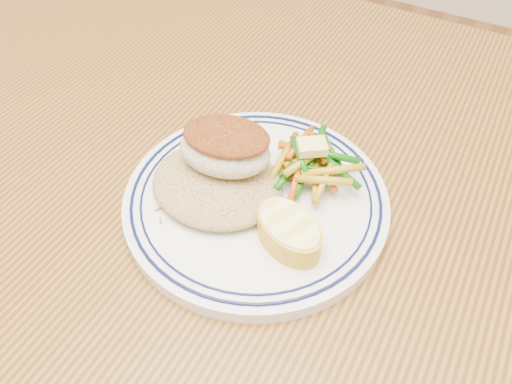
% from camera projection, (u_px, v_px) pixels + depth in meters
% --- Properties ---
extents(dining_table, '(1.50, 0.90, 0.75)m').
position_uv_depth(dining_table, '(252.00, 256.00, 0.57)').
color(dining_table, '#533210').
rests_on(dining_table, ground).
extents(plate, '(0.26, 0.26, 0.02)m').
position_uv_depth(plate, '(256.00, 199.00, 0.49)').
color(plate, white).
rests_on(plate, dining_table).
extents(rice_pilaf, '(0.13, 0.11, 0.02)m').
position_uv_depth(rice_pilaf, '(217.00, 181.00, 0.48)').
color(rice_pilaf, '#957B4A').
rests_on(rice_pilaf, plate).
extents(fish_fillet, '(0.10, 0.08, 0.04)m').
position_uv_depth(fish_fillet, '(225.00, 147.00, 0.47)').
color(fish_fillet, beige).
rests_on(fish_fillet, rice_pilaf).
extents(vegetable_pile, '(0.10, 0.11, 0.03)m').
position_uv_depth(vegetable_pile, '(310.00, 162.00, 0.49)').
color(vegetable_pile, '#C64C09').
rests_on(vegetable_pile, plate).
extents(butter_pat, '(0.03, 0.03, 0.01)m').
position_uv_depth(butter_pat, '(312.00, 147.00, 0.48)').
color(butter_pat, '#F6E378').
rests_on(butter_pat, vegetable_pile).
extents(lemon_wedge, '(0.09, 0.09, 0.03)m').
position_uv_depth(lemon_wedge, '(289.00, 231.00, 0.43)').
color(lemon_wedge, gold).
rests_on(lemon_wedge, plate).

